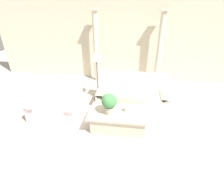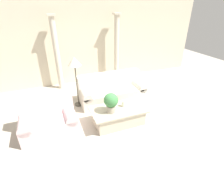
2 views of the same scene
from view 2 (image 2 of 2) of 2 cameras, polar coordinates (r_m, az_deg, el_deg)
name	(u,v)px [view 2 (image 2 of 2)]	position (r m, az deg, el deg)	size (l,w,h in m)	color
ground_plane	(110,117)	(5.01, -0.75, -6.28)	(16.00, 16.00, 0.00)	#BCB2A3
wall_back	(82,41)	(7.03, -9.75, 17.84)	(10.00, 0.06, 3.20)	beige
sofa_long	(112,90)	(5.73, -0.12, 2.50)	(2.11, 0.86, 0.88)	beige
loveseat	(48,119)	(4.62, -20.10, -6.38)	(1.31, 0.86, 0.88)	silver
coffee_table	(118,116)	(4.68, 2.00, -5.77)	(1.44, 0.82, 0.44)	beige
potted_plant	(111,102)	(4.31, -0.33, -1.21)	(0.36, 0.36, 0.51)	#B2A893
pillar_candle	(123,104)	(4.64, 3.70, -1.90)	(0.09, 0.09, 0.15)	silver
floor_lamp	(75,65)	(5.18, -12.07, 10.54)	(0.38, 0.38, 1.54)	#4C473D
column_left	(57,54)	(6.57, -17.58, 13.63)	(0.27, 0.27, 2.57)	beige
column_right	(116,48)	(7.09, 1.47, 15.92)	(0.27, 0.27, 2.57)	beige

